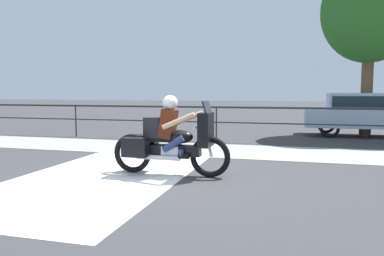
{
  "coord_description": "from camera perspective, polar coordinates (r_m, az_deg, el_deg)",
  "views": [
    {
      "loc": [
        2.4,
        -6.52,
        1.59
      ],
      "look_at": [
        0.15,
        1.68,
        0.77
      ],
      "focal_mm": 35.0,
      "sensor_mm": 36.0,
      "label": 1
    }
  ],
  "objects": [
    {
      "name": "parked_car",
      "position": [
        14.68,
        24.95,
        2.26
      ],
      "size": [
        4.37,
        1.67,
        1.55
      ],
      "rotation": [
        0.0,
        0.0,
        0.04
      ],
      "color": "#9EB2C6",
      "rests_on": "ground"
    },
    {
      "name": "motorcycle",
      "position": [
        7.15,
        -3.51,
        -1.8
      ],
      "size": [
        2.34,
        0.76,
        1.53
      ],
      "rotation": [
        0.0,
        0.0,
        -0.03
      ],
      "color": "black",
      "rests_on": "ground"
    },
    {
      "name": "ground_plane",
      "position": [
        7.13,
        -4.78,
        -7.38
      ],
      "size": [
        120.0,
        120.0,
        0.0
      ],
      "primitive_type": "plane",
      "color": "#38383A"
    },
    {
      "name": "crosswalk_band",
      "position": [
        7.38,
        -13.07,
        -7.04
      ],
      "size": [
        2.98,
        6.0,
        0.01
      ],
      "primitive_type": "cube",
      "color": "silver",
      "rests_on": "ground"
    },
    {
      "name": "sidewalk_band",
      "position": [
        10.33,
        1.72,
        -3.3
      ],
      "size": [
        44.0,
        2.4,
        0.01
      ],
      "primitive_type": "cube",
      "color": "#99968E",
      "rests_on": "ground"
    },
    {
      "name": "fence_railing",
      "position": [
        11.96,
        3.74,
        2.17
      ],
      "size": [
        36.0,
        0.05,
        1.13
      ],
      "color": "#232326",
      "rests_on": "ground"
    },
    {
      "name": "tree_behind_sign",
      "position": [
        15.06,
        25.51,
        15.8
      ],
      "size": [
        3.33,
        3.33,
        6.28
      ],
      "color": "brown",
      "rests_on": "ground"
    }
  ]
}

